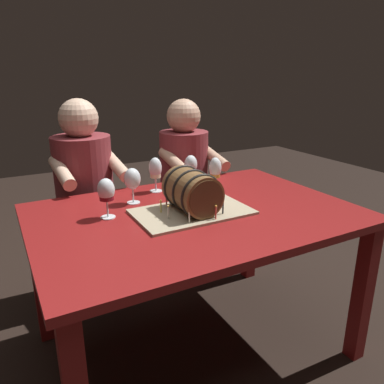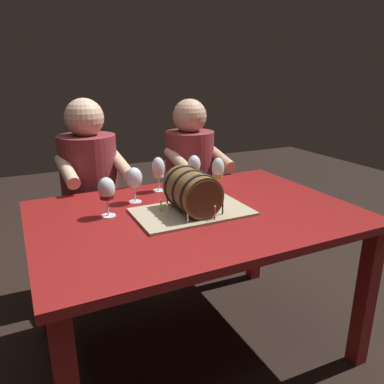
{
  "view_description": "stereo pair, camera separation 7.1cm",
  "coord_description": "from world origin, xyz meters",
  "px_view_note": "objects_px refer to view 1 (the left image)",
  "views": [
    {
      "loc": [
        -0.77,
        -1.39,
        1.35
      ],
      "look_at": [
        -0.03,
        -0.01,
        0.84
      ],
      "focal_mm": 34.75,
      "sensor_mm": 36.0,
      "label": 1
    },
    {
      "loc": [
        -0.71,
        -1.42,
        1.35
      ],
      "look_at": [
        -0.03,
        -0.01,
        0.84
      ],
      "focal_mm": 34.75,
      "sensor_mm": 36.0,
      "label": 2
    }
  ],
  "objects_px": {
    "wine_glass_rose": "(191,166)",
    "person_seated_right": "(184,196)",
    "barrel_cake": "(192,194)",
    "wine_glass_empty": "(132,179)",
    "dining_table": "(196,231)",
    "wine_glass_amber": "(215,170)",
    "wine_glass_red": "(106,192)",
    "person_seated_left": "(87,209)",
    "wine_glass_white": "(155,170)"
  },
  "relations": [
    {
      "from": "person_seated_left",
      "to": "person_seated_right",
      "type": "distance_m",
      "value": 0.66
    },
    {
      "from": "wine_glass_empty",
      "to": "person_seated_right",
      "type": "height_order",
      "value": "person_seated_right"
    },
    {
      "from": "person_seated_right",
      "to": "dining_table",
      "type": "bearing_deg",
      "value": -113.76
    },
    {
      "from": "person_seated_left",
      "to": "wine_glass_rose",
      "type": "bearing_deg",
      "value": -40.0
    },
    {
      "from": "dining_table",
      "to": "wine_glass_amber",
      "type": "height_order",
      "value": "wine_glass_amber"
    },
    {
      "from": "wine_glass_red",
      "to": "person_seated_right",
      "type": "distance_m",
      "value": 1.0
    },
    {
      "from": "barrel_cake",
      "to": "wine_glass_red",
      "type": "xyz_separation_m",
      "value": [
        -0.35,
        0.13,
        0.03
      ]
    },
    {
      "from": "wine_glass_empty",
      "to": "person_seated_right",
      "type": "xyz_separation_m",
      "value": [
        0.54,
        0.51,
        -0.32
      ]
    },
    {
      "from": "barrel_cake",
      "to": "wine_glass_empty",
      "type": "distance_m",
      "value": 0.32
    },
    {
      "from": "wine_glass_white",
      "to": "wine_glass_red",
      "type": "distance_m",
      "value": 0.41
    },
    {
      "from": "wine_glass_empty",
      "to": "barrel_cake",
      "type": "bearing_deg",
      "value": -53.92
    },
    {
      "from": "wine_glass_empty",
      "to": "wine_glass_amber",
      "type": "height_order",
      "value": "wine_glass_amber"
    },
    {
      "from": "wine_glass_rose",
      "to": "wine_glass_red",
      "type": "relative_size",
      "value": 1.01
    },
    {
      "from": "wine_glass_white",
      "to": "dining_table",
      "type": "bearing_deg",
      "value": -83.4
    },
    {
      "from": "barrel_cake",
      "to": "person_seated_left",
      "type": "relative_size",
      "value": 0.42
    },
    {
      "from": "wine_glass_empty",
      "to": "wine_glass_red",
      "type": "relative_size",
      "value": 0.98
    },
    {
      "from": "person_seated_right",
      "to": "wine_glass_rose",
      "type": "bearing_deg",
      "value": -112.66
    },
    {
      "from": "wine_glass_amber",
      "to": "wine_glass_red",
      "type": "bearing_deg",
      "value": -171.0
    },
    {
      "from": "barrel_cake",
      "to": "dining_table",
      "type": "bearing_deg",
      "value": 25.17
    },
    {
      "from": "wine_glass_red",
      "to": "person_seated_left",
      "type": "relative_size",
      "value": 0.15
    },
    {
      "from": "wine_glass_rose",
      "to": "wine_glass_amber",
      "type": "xyz_separation_m",
      "value": [
        0.08,
        -0.13,
        -0.0
      ]
    },
    {
      "from": "barrel_cake",
      "to": "wine_glass_rose",
      "type": "relative_size",
      "value": 2.88
    },
    {
      "from": "dining_table",
      "to": "person_seated_right",
      "type": "relative_size",
      "value": 1.21
    },
    {
      "from": "barrel_cake",
      "to": "wine_glass_rose",
      "type": "bearing_deg",
      "value": 62.36
    },
    {
      "from": "barrel_cake",
      "to": "wine_glass_white",
      "type": "relative_size",
      "value": 2.8
    },
    {
      "from": "wine_glass_amber",
      "to": "wine_glass_rose",
      "type": "bearing_deg",
      "value": 120.95
    },
    {
      "from": "wine_glass_rose",
      "to": "person_seated_right",
      "type": "bearing_deg",
      "value": 67.34
    },
    {
      "from": "person_seated_right",
      "to": "wine_glass_white",
      "type": "bearing_deg",
      "value": -133.67
    },
    {
      "from": "wine_glass_white",
      "to": "barrel_cake",
      "type": "bearing_deg",
      "value": -87.5
    },
    {
      "from": "wine_glass_white",
      "to": "person_seated_left",
      "type": "xyz_separation_m",
      "value": [
        -0.29,
        0.39,
        -0.3
      ]
    },
    {
      "from": "wine_glass_red",
      "to": "person_seated_right",
      "type": "xyz_separation_m",
      "value": [
        0.7,
        0.63,
        -0.32
      ]
    },
    {
      "from": "barrel_cake",
      "to": "wine_glass_white",
      "type": "bearing_deg",
      "value": 92.5
    },
    {
      "from": "wine_glass_rose",
      "to": "person_seated_right",
      "type": "distance_m",
      "value": 0.55
    },
    {
      "from": "wine_glass_rose",
      "to": "barrel_cake",
      "type": "bearing_deg",
      "value": -117.64
    },
    {
      "from": "wine_glass_amber",
      "to": "person_seated_left",
      "type": "distance_m",
      "value": 0.83
    },
    {
      "from": "barrel_cake",
      "to": "person_seated_left",
      "type": "height_order",
      "value": "person_seated_left"
    },
    {
      "from": "wine_glass_rose",
      "to": "person_seated_left",
      "type": "height_order",
      "value": "person_seated_left"
    },
    {
      "from": "dining_table",
      "to": "wine_glass_red",
      "type": "relative_size",
      "value": 8.1
    },
    {
      "from": "dining_table",
      "to": "wine_glass_rose",
      "type": "xyz_separation_m",
      "value": [
        0.16,
        0.34,
        0.22
      ]
    },
    {
      "from": "wine_glass_rose",
      "to": "wine_glass_empty",
      "type": "height_order",
      "value": "wine_glass_rose"
    },
    {
      "from": "dining_table",
      "to": "wine_glass_red",
      "type": "xyz_separation_m",
      "value": [
        -0.37,
        0.12,
        0.22
      ]
    },
    {
      "from": "wine_glass_amber",
      "to": "person_seated_right",
      "type": "xyz_separation_m",
      "value": [
        0.09,
        0.54,
        -0.32
      ]
    },
    {
      "from": "wine_glass_white",
      "to": "person_seated_right",
      "type": "distance_m",
      "value": 0.63
    },
    {
      "from": "barrel_cake",
      "to": "wine_glass_amber",
      "type": "relative_size",
      "value": 2.8
    },
    {
      "from": "barrel_cake",
      "to": "wine_glass_red",
      "type": "distance_m",
      "value": 0.37
    },
    {
      "from": "wine_glass_empty",
      "to": "wine_glass_white",
      "type": "bearing_deg",
      "value": 34.77
    },
    {
      "from": "wine_glass_red",
      "to": "wine_glass_amber",
      "type": "relative_size",
      "value": 0.97
    },
    {
      "from": "wine_glass_rose",
      "to": "wine_glass_white",
      "type": "bearing_deg",
      "value": 174.19
    },
    {
      "from": "person_seated_left",
      "to": "person_seated_right",
      "type": "bearing_deg",
      "value": -0.02
    },
    {
      "from": "wine_glass_empty",
      "to": "person_seated_right",
      "type": "bearing_deg",
      "value": 43.14
    }
  ]
}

